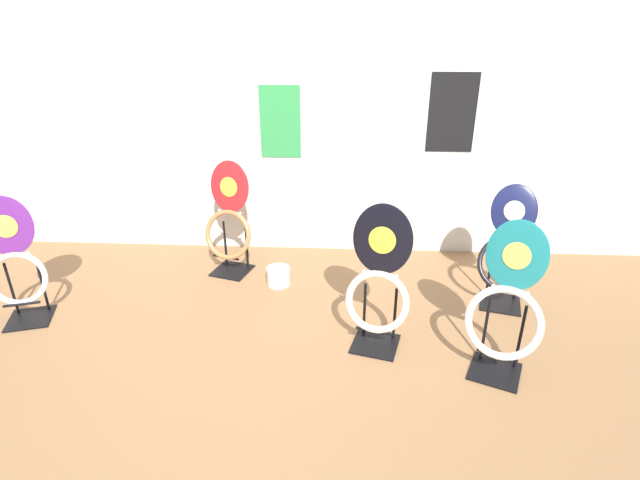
{
  "coord_description": "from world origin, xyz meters",
  "views": [
    {
      "loc": [
        0.51,
        -2.03,
        1.94
      ],
      "look_at": [
        0.35,
        0.96,
        0.55
      ],
      "focal_mm": 28.0,
      "sensor_mm": 36.0,
      "label": 1
    }
  ],
  "objects_px": {
    "toilet_seat_display_jazz_black": "(379,284)",
    "toilet_seat_display_crimson_swirl": "(229,222)",
    "toilet_seat_display_navy_moon": "(509,251)",
    "paint_can": "(278,275)",
    "toilet_seat_display_teal_sax": "(506,312)",
    "toilet_seat_display_purple_note": "(15,266)"
  },
  "relations": [
    {
      "from": "toilet_seat_display_purple_note",
      "to": "paint_can",
      "type": "height_order",
      "value": "toilet_seat_display_purple_note"
    },
    {
      "from": "toilet_seat_display_teal_sax",
      "to": "toilet_seat_display_crimson_swirl",
      "type": "distance_m",
      "value": 2.14
    },
    {
      "from": "toilet_seat_display_navy_moon",
      "to": "toilet_seat_display_crimson_swirl",
      "type": "relative_size",
      "value": 0.94
    },
    {
      "from": "toilet_seat_display_teal_sax",
      "to": "paint_can",
      "type": "height_order",
      "value": "toilet_seat_display_teal_sax"
    },
    {
      "from": "toilet_seat_display_purple_note",
      "to": "toilet_seat_display_navy_moon",
      "type": "height_order",
      "value": "toilet_seat_display_purple_note"
    },
    {
      "from": "toilet_seat_display_purple_note",
      "to": "paint_can",
      "type": "xyz_separation_m",
      "value": [
        1.65,
        0.57,
        -0.34
      ]
    },
    {
      "from": "toilet_seat_display_purple_note",
      "to": "paint_can",
      "type": "distance_m",
      "value": 1.77
    },
    {
      "from": "paint_can",
      "to": "toilet_seat_display_jazz_black",
      "type": "bearing_deg",
      "value": -45.45
    },
    {
      "from": "paint_can",
      "to": "toilet_seat_display_crimson_swirl",
      "type": "bearing_deg",
      "value": 153.79
    },
    {
      "from": "toilet_seat_display_purple_note",
      "to": "toilet_seat_display_teal_sax",
      "type": "height_order",
      "value": "toilet_seat_display_teal_sax"
    },
    {
      "from": "toilet_seat_display_purple_note",
      "to": "paint_can",
      "type": "relative_size",
      "value": 4.85
    },
    {
      "from": "toilet_seat_display_navy_moon",
      "to": "paint_can",
      "type": "distance_m",
      "value": 1.69
    },
    {
      "from": "toilet_seat_display_crimson_swirl",
      "to": "paint_can",
      "type": "relative_size",
      "value": 4.92
    },
    {
      "from": "toilet_seat_display_crimson_swirl",
      "to": "toilet_seat_display_teal_sax",
      "type": "bearing_deg",
      "value": -32.51
    },
    {
      "from": "toilet_seat_display_navy_moon",
      "to": "paint_can",
      "type": "relative_size",
      "value": 4.62
    },
    {
      "from": "toilet_seat_display_jazz_black",
      "to": "paint_can",
      "type": "xyz_separation_m",
      "value": [
        -0.71,
        0.73,
        -0.36
      ]
    },
    {
      "from": "toilet_seat_display_teal_sax",
      "to": "toilet_seat_display_jazz_black",
      "type": "bearing_deg",
      "value": 161.7
    },
    {
      "from": "toilet_seat_display_jazz_black",
      "to": "toilet_seat_display_purple_note",
      "type": "bearing_deg",
      "value": 176.25
    },
    {
      "from": "toilet_seat_display_navy_moon",
      "to": "toilet_seat_display_crimson_swirl",
      "type": "height_order",
      "value": "toilet_seat_display_crimson_swirl"
    },
    {
      "from": "toilet_seat_display_jazz_black",
      "to": "toilet_seat_display_crimson_swirl",
      "type": "height_order",
      "value": "toilet_seat_display_jazz_black"
    },
    {
      "from": "toilet_seat_display_jazz_black",
      "to": "toilet_seat_display_crimson_swirl",
      "type": "bearing_deg",
      "value": 140.4
    },
    {
      "from": "paint_can",
      "to": "toilet_seat_display_purple_note",
      "type": "bearing_deg",
      "value": -160.86
    }
  ]
}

